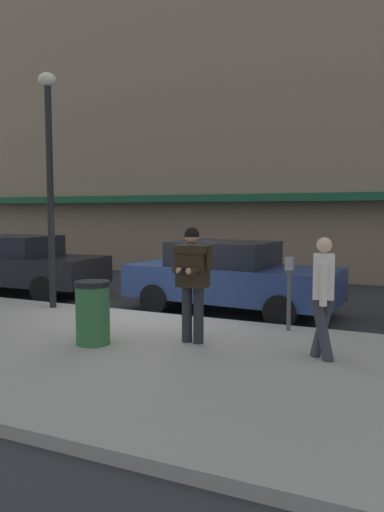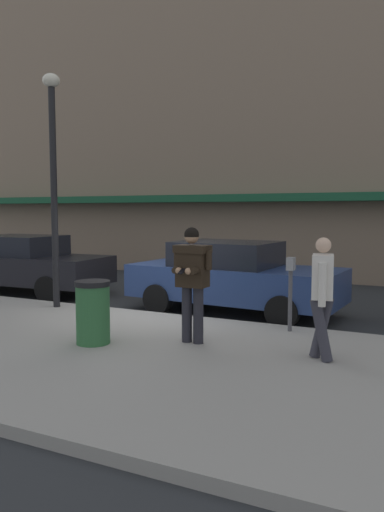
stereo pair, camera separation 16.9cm
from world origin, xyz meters
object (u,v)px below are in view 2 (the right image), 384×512
object	(u,v)px
man_texting_on_phone	(192,272)
parking_meter	(290,283)
parked_sedan_mid	(233,277)
pedestrian_in_light_coat	(322,291)
trash_bin	(93,312)
parked_sedan_near	(25,264)
street_lamp_post	(53,166)

from	to	relation	value
man_texting_on_phone	parking_meter	bearing A→B (deg)	50.09
parked_sedan_mid	pedestrian_in_light_coat	distance (m)	3.93
trash_bin	man_texting_on_phone	bearing A→B (deg)	27.41
pedestrian_in_light_coat	parking_meter	xyz separation A→B (m)	(-0.82, 1.42, -0.14)
parking_meter	parked_sedan_near	bearing A→B (deg)	168.02
street_lamp_post	trash_bin	bearing A→B (deg)	-39.20
pedestrian_in_light_coat	trash_bin	world-z (taller)	pedestrian_in_light_coat
pedestrian_in_light_coat	man_texting_on_phone	bearing A→B (deg)	179.52
parked_sedan_near	trash_bin	distance (m)	6.29
parked_sedan_near	man_texting_on_phone	bearing A→B (deg)	-25.17
parked_sedan_near	parked_sedan_mid	xyz separation A→B (m)	(5.92, -0.01, 0.00)
trash_bin	pedestrian_in_light_coat	bearing A→B (deg)	11.64
man_texting_on_phone	parking_meter	world-z (taller)	man_texting_on_phone
parked_sedan_near	pedestrian_in_light_coat	bearing A→B (deg)	-19.83
pedestrian_in_light_coat	parked_sedan_mid	bearing A→B (deg)	129.52
pedestrian_in_light_coat	parking_meter	world-z (taller)	pedestrian_in_light_coat
pedestrian_in_light_coat	street_lamp_post	size ratio (longest dim) A/B	0.35
parked_sedan_mid	man_texting_on_phone	world-z (taller)	man_texting_on_phone
pedestrian_in_light_coat	parking_meter	size ratio (longest dim) A/B	1.34
man_texting_on_phone	trash_bin	bearing A→B (deg)	-152.59
parked_sedan_near	pedestrian_in_light_coat	xyz separation A→B (m)	(8.42, -3.04, 0.32)
parking_meter	trash_bin	distance (m)	3.32
parked_sedan_mid	pedestrian_in_light_coat	bearing A→B (deg)	-50.48
pedestrian_in_light_coat	street_lamp_post	world-z (taller)	street_lamp_post
parked_sedan_mid	pedestrian_in_light_coat	xyz separation A→B (m)	(2.50, -3.02, 0.32)
parked_sedan_near	street_lamp_post	world-z (taller)	street_lamp_post
man_texting_on_phone	parking_meter	size ratio (longest dim) A/B	1.42
man_texting_on_phone	pedestrian_in_light_coat	world-z (taller)	man_texting_on_phone
parked_sedan_near	pedestrian_in_light_coat	world-z (taller)	pedestrian_in_light_coat
man_texting_on_phone	trash_bin	size ratio (longest dim) A/B	1.84
pedestrian_in_light_coat	trash_bin	bearing A→B (deg)	-168.36
street_lamp_post	man_texting_on_phone	bearing A→B (deg)	-19.18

